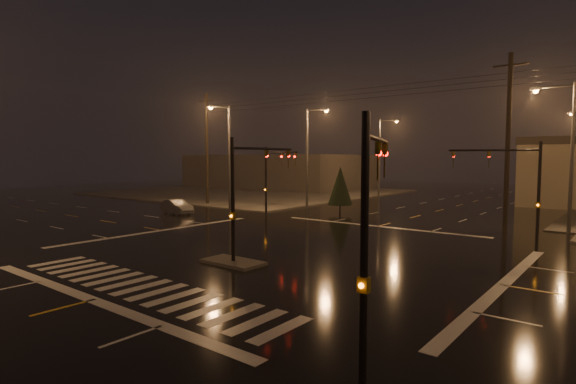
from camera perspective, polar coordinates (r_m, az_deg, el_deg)
name	(u,v)px	position (r m, az deg, el deg)	size (l,w,h in m)	color
ground	(285,250)	(24.74, -0.34, -7.40)	(140.00, 140.00, 0.00)	black
sidewalk_nw	(253,192)	(66.74, -4.49, 0.02)	(36.00, 36.00, 0.12)	#474440
median_island	(233,262)	(21.81, -6.96, -8.83)	(3.00, 1.60, 0.15)	#474440
crosswalk	(142,287)	(18.75, -18.06, -11.42)	(15.00, 2.60, 0.01)	beige
stop_bar_near	(93,300)	(17.77, -23.55, -12.45)	(16.00, 0.50, 0.01)	beige
stop_bar_far	(378,226)	(33.92, 11.33, -4.29)	(16.00, 0.50, 0.01)	beige
commercial_block	(278,171)	(78.93, -1.27, 2.68)	(30.00, 18.00, 5.60)	#453F3D
signal_mast_median	(246,184)	(21.95, -5.33, 0.97)	(0.25, 4.59, 6.00)	black
signal_mast_ne	(519,179)	(29.66, 27.27, 1.45)	(4.84, 1.86, 6.00)	black
signal_mast_nw	(272,173)	(38.11, -2.04, 2.45)	(4.84, 1.86, 6.00)	black
signal_mast_se	(370,215)	(10.50, 10.34, -2.92)	(1.55, 3.87, 6.00)	black
streetlight_1	(310,151)	(45.35, 2.75, 5.28)	(2.77, 0.32, 10.00)	#38383A
streetlight_2	(382,152)	(59.13, 11.80, 4.96)	(2.77, 0.32, 10.00)	#38383A
streetlight_3	(567,146)	(35.20, 31.90, 4.93)	(2.77, 0.32, 10.00)	#38383A
streetlight_5	(227,150)	(43.31, -7.76, 5.29)	(0.32, 2.77, 10.00)	#38383A
utility_pole_0	(207,148)	(49.63, -10.27, 5.51)	(2.20, 0.32, 12.00)	black
utility_pole_1	(508,142)	(33.74, 26.14, 5.75)	(2.20, 0.32, 12.00)	black
conifer_3	(340,186)	(41.93, 6.65, 0.81)	(2.29, 2.29, 4.28)	black
car_crossing	(177,207)	(41.93, -13.92, -1.81)	(1.37, 3.94, 1.30)	#585B5F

